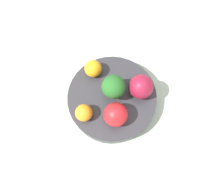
% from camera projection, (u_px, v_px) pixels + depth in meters
% --- Properties ---
extents(ground_plane, '(6.00, 6.00, 0.00)m').
position_uv_depth(ground_plane, '(112.00, 104.00, 0.61)').
color(ground_plane, gray).
extents(table_surface, '(1.20, 1.20, 0.02)m').
position_uv_depth(table_surface, '(112.00, 102.00, 0.60)').
color(table_surface, '#B2C6B2').
rests_on(table_surface, ground_plane).
extents(bowl, '(0.23, 0.23, 0.04)m').
position_uv_depth(bowl, '(112.00, 99.00, 0.57)').
color(bowl, '#2D2D33').
rests_on(bowl, table_surface).
extents(broccoli, '(0.06, 0.06, 0.07)m').
position_uv_depth(broccoli, '(112.00, 87.00, 0.51)').
color(broccoli, '#99C17A').
rests_on(broccoli, bowl).
extents(apple_red, '(0.06, 0.06, 0.06)m').
position_uv_depth(apple_red, '(141.00, 87.00, 0.52)').
color(apple_red, maroon).
rests_on(apple_red, bowl).
extents(apple_green, '(0.06, 0.06, 0.06)m').
position_uv_depth(apple_green, '(116.00, 115.00, 0.50)').
color(apple_green, red).
rests_on(apple_green, bowl).
extents(orange_front, '(0.04, 0.04, 0.04)m').
position_uv_depth(orange_front, '(84.00, 113.00, 0.51)').
color(orange_front, orange).
rests_on(orange_front, bowl).
extents(orange_back, '(0.04, 0.04, 0.04)m').
position_uv_depth(orange_back, '(93.00, 69.00, 0.55)').
color(orange_back, orange).
rests_on(orange_back, bowl).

